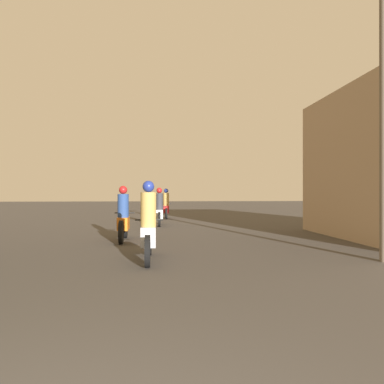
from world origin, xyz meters
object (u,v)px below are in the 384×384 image
Objects in this scene: motorcycle_orange at (123,219)px; motorcycle_white at (159,210)px; motorcycle_silver at (148,229)px; motorcycle_red at (166,206)px.

motorcycle_white is at bearing 80.36° from motorcycle_orange.
motorcycle_silver is 1.10× the size of motorcycle_red.
motorcycle_orange is 1.07× the size of motorcycle_white.
motorcycle_orange is at bearing -96.79° from motorcycle_white.
motorcycle_silver is at bearing -73.84° from motorcycle_orange.
motorcycle_white reaches higher than motorcycle_orange.
motorcycle_white is (1.07, 5.11, 0.00)m from motorcycle_orange.
motorcycle_silver is 12.67m from motorcycle_red.
motorcycle_orange is at bearing 95.81° from motorcycle_silver.
motorcycle_red reaches higher than motorcycle_orange.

